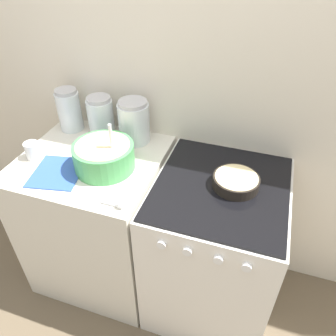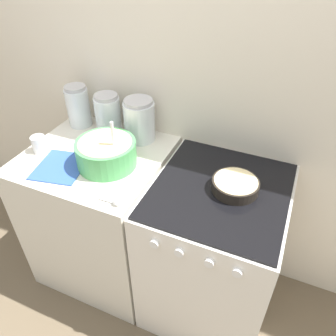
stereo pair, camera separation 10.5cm
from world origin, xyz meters
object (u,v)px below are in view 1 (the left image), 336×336
(storage_jar_right, at_px, (134,124))
(stove, at_px, (214,248))
(baking_pan, at_px, (236,181))
(tin_can, at_px, (33,150))
(storage_jar_left, at_px, (70,112))
(mixing_bowl, at_px, (104,155))
(storage_jar_middle, at_px, (101,119))

(storage_jar_right, bearing_deg, stove, -23.89)
(baking_pan, distance_m, tin_can, 1.03)
(stove, bearing_deg, tin_can, -174.84)
(stove, relative_size, storage_jar_left, 3.67)
(mixing_bowl, bearing_deg, storage_jar_middle, 119.55)
(mixing_bowl, height_order, storage_jar_left, mixing_bowl)
(baking_pan, xyz_separation_m, tin_can, (-1.02, -0.11, 0.02))
(storage_jar_left, relative_size, storage_jar_middle, 1.07)
(mixing_bowl, relative_size, baking_pan, 1.39)
(storage_jar_left, xyz_separation_m, tin_can, (-0.03, -0.32, -0.06))
(stove, xyz_separation_m, storage_jar_middle, (-0.74, 0.24, 0.54))
(baking_pan, bearing_deg, storage_jar_right, 159.77)
(storage_jar_left, xyz_separation_m, storage_jar_middle, (0.20, 0.00, -0.01))
(storage_jar_middle, distance_m, tin_can, 0.40)
(storage_jar_right, height_order, tin_can, storage_jar_right)
(storage_jar_left, distance_m, storage_jar_right, 0.40)
(storage_jar_right, xyz_separation_m, tin_can, (-0.43, -0.32, -0.06))
(storage_jar_middle, bearing_deg, mixing_bowl, -60.45)
(stove, distance_m, storage_jar_middle, 0.95)
(mixing_bowl, relative_size, storage_jar_middle, 1.31)
(mixing_bowl, bearing_deg, tin_can, -173.47)
(stove, height_order, baking_pan, baking_pan)
(mixing_bowl, relative_size, storage_jar_right, 1.26)
(storage_jar_left, bearing_deg, baking_pan, -12.45)
(baking_pan, distance_m, storage_jar_left, 1.02)
(mixing_bowl, xyz_separation_m, baking_pan, (0.64, 0.06, -0.05))
(baking_pan, relative_size, storage_jar_left, 0.88)
(storage_jar_right, bearing_deg, baking_pan, -20.23)
(tin_can, bearing_deg, storage_jar_left, 85.16)
(storage_jar_middle, relative_size, tin_can, 2.52)
(mixing_bowl, relative_size, storage_jar_left, 1.22)
(tin_can, bearing_deg, baking_pan, 5.87)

